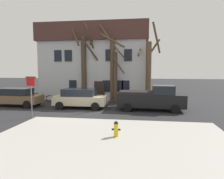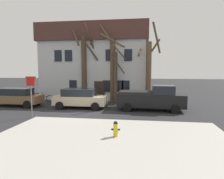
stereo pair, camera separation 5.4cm
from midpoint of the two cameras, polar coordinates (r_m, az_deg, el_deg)
The scene contains 13 objects.
ground_plane at distance 16.12m, azimuth -9.03°, elevation -6.40°, with size 120.00×120.00×0.00m, color #262628.
sidewalk_slab at distance 9.29m, azimuth -0.94°, elevation -15.05°, with size 11.37×8.45×0.12m, color #A8A59E.
building_main at distance 26.14m, azimuth -3.69°, elevation 7.60°, with size 12.21×9.42×8.35m.
tree_bare_near at distance 21.76m, azimuth -7.65°, elevation 6.88°, with size 2.99×2.60×7.92m.
tree_bare_mid at distance 21.26m, azimuth 0.20°, elevation 6.43°, with size 2.71×2.52×7.86m.
tree_bare_far at distance 20.73m, azimuth 1.23°, elevation 4.11°, with size 2.52×2.61×5.59m.
tree_bare_end at distance 20.54m, azimuth 10.33°, elevation 5.63°, with size 2.29×2.34×7.71m.
car_brown_wagon at distance 20.52m, azimuth -25.01°, elevation -1.84°, with size 4.55×2.04×1.64m.
car_beige_wagon at distance 17.83m, azimuth -8.87°, elevation -2.36°, with size 4.46×2.08×1.69m.
pickup_truck_black at distance 17.00m, azimuth 11.08°, elevation -2.41°, with size 5.43×2.34×2.06m.
fire_hydrant at distance 9.96m, azimuth 1.18°, elevation -10.86°, with size 0.42×0.22×0.76m.
street_sign_pole at distance 14.89m, azimuth -21.61°, elevation 0.09°, with size 0.76×0.07×2.87m.
bicycle_leaning at distance 21.84m, azimuth -18.29°, elevation -2.48°, with size 1.67×0.63×1.03m.
Camera 2 is at (4.78, -15.03, 3.34)m, focal length 32.74 mm.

